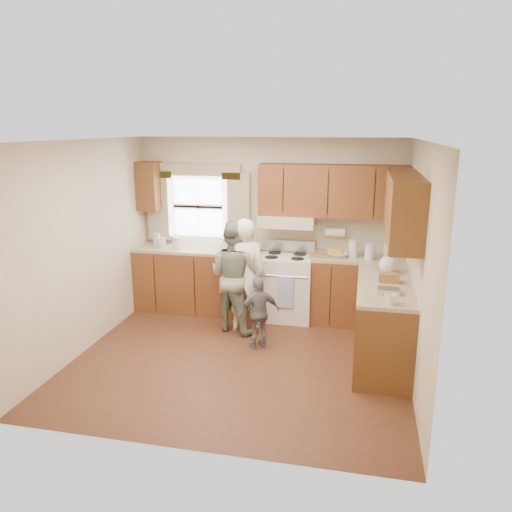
% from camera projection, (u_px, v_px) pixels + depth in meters
% --- Properties ---
extents(room, '(3.80, 3.80, 3.80)m').
position_uv_depth(room, '(240.00, 256.00, 5.53)').
color(room, '#472716').
rests_on(room, ground).
extents(kitchen_fixtures, '(3.80, 2.25, 2.15)m').
position_uv_depth(kitchen_fixtures, '(305.00, 268.00, 6.53)').
color(kitchen_fixtures, '#47230F').
rests_on(kitchen_fixtures, ground).
extents(stove, '(0.76, 0.67, 1.07)m').
position_uv_depth(stove, '(285.00, 286.00, 7.03)').
color(stove, silver).
rests_on(stove, ground).
extents(woman_left, '(0.61, 0.45, 1.52)m').
position_uv_depth(woman_left, '(244.00, 275.00, 6.49)').
color(woman_left, white).
rests_on(woman_left, ground).
extents(woman_right, '(0.87, 0.78, 1.49)m').
position_uv_depth(woman_right, '(234.00, 276.00, 6.53)').
color(woman_right, '#2A4837').
rests_on(woman_right, ground).
extents(child, '(0.56, 0.46, 0.89)m').
position_uv_depth(child, '(259.00, 313.00, 6.06)').
color(child, slate).
rests_on(child, ground).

